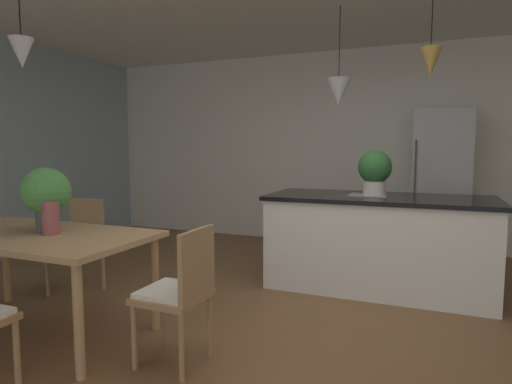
{
  "coord_description": "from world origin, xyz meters",
  "views": [
    {
      "loc": [
        0.8,
        -2.82,
        1.35
      ],
      "look_at": [
        -0.5,
        0.36,
        1.0
      ],
      "focal_mm": 30.02,
      "sensor_mm": 36.0,
      "label": 1
    }
  ],
  "objects_px": {
    "kitchen_island": "(378,241)",
    "refrigerator": "(441,185)",
    "potted_plant_on_island": "(375,171)",
    "potted_plant_on_table": "(46,194)",
    "vase_on_dining_table": "(51,218)",
    "chair_far_left": "(79,242)",
    "dining_table": "(33,242)",
    "chair_kitchen_end": "(179,290)"
  },
  "relations": [
    {
      "from": "kitchen_island",
      "to": "refrigerator",
      "type": "bearing_deg",
      "value": 69.19
    },
    {
      "from": "kitchen_island",
      "to": "potted_plant_on_island",
      "type": "bearing_deg",
      "value": 180.0
    },
    {
      "from": "refrigerator",
      "to": "potted_plant_on_table",
      "type": "xyz_separation_m",
      "value": [
        -2.71,
        -3.39,
        0.12
      ]
    },
    {
      "from": "potted_plant_on_table",
      "to": "vase_on_dining_table",
      "type": "distance_m",
      "value": 0.21
    },
    {
      "from": "refrigerator",
      "to": "kitchen_island",
      "type": "bearing_deg",
      "value": -110.81
    },
    {
      "from": "chair_far_left",
      "to": "kitchen_island",
      "type": "bearing_deg",
      "value": 24.0
    },
    {
      "from": "dining_table",
      "to": "potted_plant_on_island",
      "type": "distance_m",
      "value": 2.97
    },
    {
      "from": "potted_plant_on_table",
      "to": "chair_far_left",
      "type": "bearing_deg",
      "value": 121.61
    },
    {
      "from": "chair_kitchen_end",
      "to": "potted_plant_on_table",
      "type": "distance_m",
      "value": 1.3
    },
    {
      "from": "dining_table",
      "to": "vase_on_dining_table",
      "type": "relative_size",
      "value": 7.27
    },
    {
      "from": "chair_far_left",
      "to": "chair_kitchen_end",
      "type": "distance_m",
      "value": 1.83
    },
    {
      "from": "dining_table",
      "to": "kitchen_island",
      "type": "xyz_separation_m",
      "value": [
        2.21,
        1.98,
        -0.21
      ]
    },
    {
      "from": "kitchen_island",
      "to": "potted_plant_on_table",
      "type": "xyz_separation_m",
      "value": [
        -2.15,
        -1.9,
        0.56
      ]
    },
    {
      "from": "potted_plant_on_island",
      "to": "dining_table",
      "type": "bearing_deg",
      "value": -137.46
    },
    {
      "from": "kitchen_island",
      "to": "vase_on_dining_table",
      "type": "distance_m",
      "value": 2.86
    },
    {
      "from": "dining_table",
      "to": "potted_plant_on_table",
      "type": "bearing_deg",
      "value": 54.09
    },
    {
      "from": "chair_far_left",
      "to": "refrigerator",
      "type": "bearing_deg",
      "value": 39.88
    },
    {
      "from": "chair_kitchen_end",
      "to": "vase_on_dining_table",
      "type": "height_order",
      "value": "vase_on_dining_table"
    },
    {
      "from": "chair_far_left",
      "to": "potted_plant_on_table",
      "type": "xyz_separation_m",
      "value": [
        0.46,
        -0.74,
        0.55
      ]
    },
    {
      "from": "potted_plant_on_island",
      "to": "vase_on_dining_table",
      "type": "distance_m",
      "value": 2.81
    },
    {
      "from": "vase_on_dining_table",
      "to": "chair_kitchen_end",
      "type": "bearing_deg",
      "value": -0.72
    },
    {
      "from": "chair_kitchen_end",
      "to": "kitchen_island",
      "type": "xyz_separation_m",
      "value": [
        0.97,
        1.99,
        -0.01
      ]
    },
    {
      "from": "dining_table",
      "to": "chair_kitchen_end",
      "type": "bearing_deg",
      "value": -0.03
    },
    {
      "from": "potted_plant_on_table",
      "to": "vase_on_dining_table",
      "type": "relative_size",
      "value": 1.97
    },
    {
      "from": "vase_on_dining_table",
      "to": "kitchen_island",
      "type": "bearing_deg",
      "value": 44.13
    },
    {
      "from": "chair_kitchen_end",
      "to": "refrigerator",
      "type": "relative_size",
      "value": 0.48
    },
    {
      "from": "chair_far_left",
      "to": "kitchen_island",
      "type": "xyz_separation_m",
      "value": [
        2.6,
        1.16,
        -0.01
      ]
    },
    {
      "from": "dining_table",
      "to": "vase_on_dining_table",
      "type": "height_order",
      "value": "vase_on_dining_table"
    },
    {
      "from": "chair_kitchen_end",
      "to": "vase_on_dining_table",
      "type": "relative_size",
      "value": 3.64
    },
    {
      "from": "refrigerator",
      "to": "potted_plant_on_island",
      "type": "bearing_deg",
      "value": -112.36
    },
    {
      "from": "refrigerator",
      "to": "potted_plant_on_table",
      "type": "distance_m",
      "value": 4.34
    },
    {
      "from": "potted_plant_on_island",
      "to": "chair_kitchen_end",
      "type": "bearing_deg",
      "value": -114.98
    },
    {
      "from": "refrigerator",
      "to": "chair_kitchen_end",
      "type": "bearing_deg",
      "value": -113.87
    },
    {
      "from": "chair_far_left",
      "to": "potted_plant_on_island",
      "type": "bearing_deg",
      "value": 24.39
    },
    {
      "from": "chair_far_left",
      "to": "vase_on_dining_table",
      "type": "relative_size",
      "value": 3.64
    },
    {
      "from": "kitchen_island",
      "to": "dining_table",
      "type": "bearing_deg",
      "value": -138.07
    },
    {
      "from": "chair_far_left",
      "to": "refrigerator",
      "type": "height_order",
      "value": "refrigerator"
    },
    {
      "from": "potted_plant_on_island",
      "to": "potted_plant_on_table",
      "type": "distance_m",
      "value": 2.84
    },
    {
      "from": "potted_plant_on_table",
      "to": "dining_table",
      "type": "bearing_deg",
      "value": -125.91
    },
    {
      "from": "potted_plant_on_table",
      "to": "chair_kitchen_end",
      "type": "bearing_deg",
      "value": -4.18
    },
    {
      "from": "vase_on_dining_table",
      "to": "refrigerator",
      "type": "bearing_deg",
      "value": 53.1
    },
    {
      "from": "potted_plant_on_island",
      "to": "vase_on_dining_table",
      "type": "height_order",
      "value": "potted_plant_on_island"
    }
  ]
}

